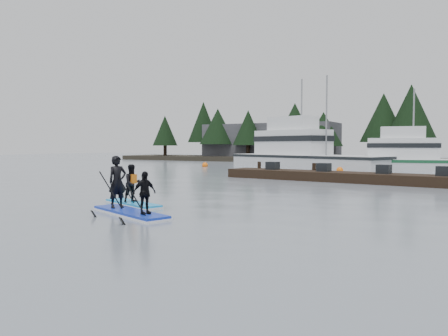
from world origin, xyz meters
The scene contains 11 objects.
ground centered at (0.00, 0.00, 0.00)m, with size 160.00×160.00×0.00m, color slate.
far_shore centered at (0.00, 42.00, 0.30)m, with size 70.00×8.00×0.60m, color #2D281E.
treeline centered at (0.00, 42.00, 0.00)m, with size 60.00×4.00×8.00m, color black, non-canonical shape.
waterfront_building centered at (-14.00, 44.00, 2.50)m, with size 18.00×6.00×5.00m, color #4C4C51.
fishing_boat_large centered at (-4.18, 29.19, 0.70)m, with size 16.92×10.39×9.40m.
fishing_boat_medium centered at (5.77, 28.63, 0.52)m, with size 12.66×5.77×7.58m.
floating_dock centered at (3.99, 14.43, 0.28)m, with size 16.51×2.20×0.55m, color black.
buoy_a centered at (-13.00, 25.51, 0.00)m, with size 0.56×0.56×0.56m, color orange.
buoy_b centered at (0.78, 23.30, 0.00)m, with size 0.53×0.53×0.53m, color orange.
paddleboard_solo centered at (-0.87, 0.90, 0.55)m, with size 2.90×1.63×1.88m.
paddleboard_duo centered at (0.41, -0.76, 0.60)m, with size 3.46×1.98×2.24m.
Camera 1 is at (9.43, -10.96, 2.12)m, focal length 35.00 mm.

